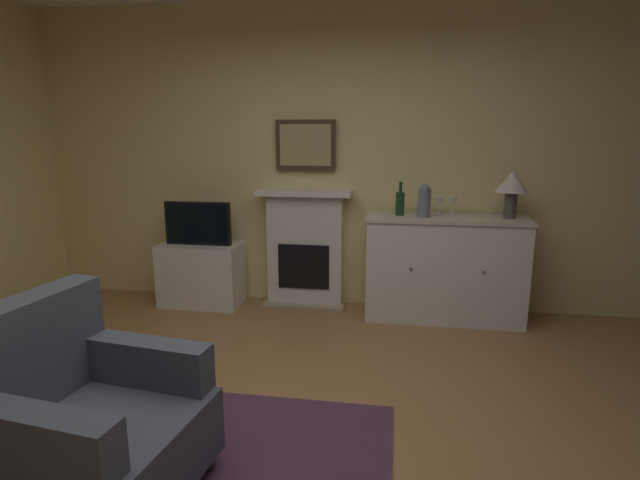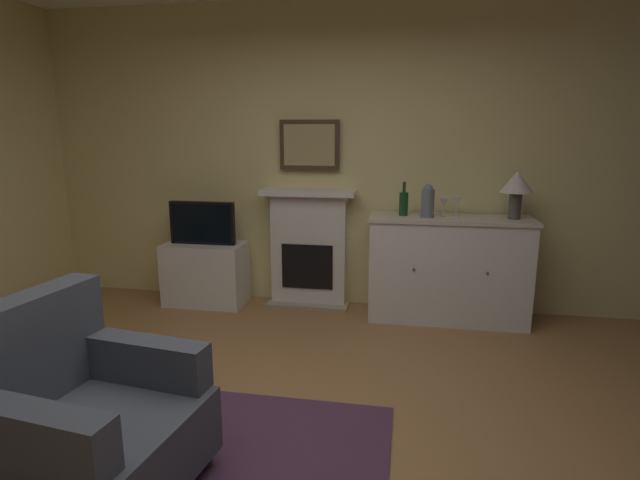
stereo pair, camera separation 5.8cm
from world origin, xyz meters
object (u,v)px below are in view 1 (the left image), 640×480
Objects in this scene: framed_picture at (306,145)px; wine_glass_center at (453,202)px; vase_decorative at (424,201)px; tv_set at (198,223)px; table_lamp at (512,185)px; tv_cabinet at (202,274)px; sideboard_cabinet at (444,268)px; armchair at (85,423)px; wine_bottle at (400,203)px; fireplace_unit at (305,248)px; wine_glass_left at (440,202)px.

framed_picture reaches higher than wine_glass_center.
tv_set is at bearing 178.83° from vase_decorative.
tv_cabinet is (-2.75, 0.02, -0.90)m from table_lamp.
armchair is at bearing -124.41° from sideboard_cabinet.
tv_cabinet is (-0.97, -0.21, -1.21)m from framed_picture.
wine_glass_center reaches higher than armchair.
sideboard_cabinet is 2.25m from tv_cabinet.
wine_glass_center is 0.27× the size of tv_set.
wine_bottle reaches higher than armchair.
wine_bottle reaches higher than wine_glass_center.
tv_cabinet is (-2.28, -0.01, -0.74)m from wine_glass_center.
tv_set is (-0.00, -0.02, 0.49)m from tv_cabinet.
tv_cabinet is at bearing -170.55° from fireplace_unit.
vase_decorative is (-0.71, -0.05, -0.14)m from table_lamp.
tv_set is (-2.28, -0.03, -0.24)m from wine_glass_center.
fireplace_unit reaches higher than tv_set.
wine_glass_left is at bearing -0.76° from tv_cabinet.
framed_picture is at bearing 171.34° from wine_glass_center.
framed_picture is 0.40× the size of sideboard_cabinet.
fireplace_unit is 1.31m from wine_glass_left.
vase_decorative reaches higher than wine_glass_center.
framed_picture is 1.19m from vase_decorative.
sideboard_cabinet is at bearing -1.02° from wine_bottle.
sideboard_cabinet is 2.27m from tv_set.
wine_glass_left is (1.20, -0.24, -0.47)m from framed_picture.
wine_glass_center is at bearing 18.41° from wine_glass_left.
vase_decorative is (-0.20, -0.05, 0.59)m from sideboard_cabinet.
wine_glass_left is at bearing -11.14° from framed_picture.
armchair is (-0.46, -2.75, -1.12)m from framed_picture.
wine_glass_left reaches higher than tv_cabinet.
framed_picture is at bearing 165.67° from vase_decorative.
fireplace_unit is 0.95m from framed_picture.
wine_bottle is 1.03× the size of vase_decorative.
table_lamp is at bearing 0.17° from tv_set.
vase_decorative reaches higher than sideboard_cabinet.
tv_set is (-0.98, -0.19, 0.24)m from fireplace_unit.
wine_bottle is 0.33m from wine_glass_left.
fireplace_unit reaches higher than tv_cabinet.
wine_bottle is at bearing -177.95° from wine_glass_center.
framed_picture is 1.40m from wine_glass_center.
wine_glass_center is (1.31, -0.20, -0.47)m from framed_picture.
table_lamp is 0.59m from wine_glass_left.
wine_bottle reaches higher than vase_decorative.
sideboard_cabinet is at bearing -9.96° from framed_picture.
table_lamp is 0.53× the size of tv_cabinet.
wine_glass_center reaches higher than tv_set.
wine_glass_center is (0.11, 0.04, 0.00)m from wine_glass_left.
framed_picture reaches higher than fireplace_unit.
tv_set is 0.67× the size of armchair.
table_lamp is (0.51, 0.00, 0.73)m from sideboard_cabinet.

